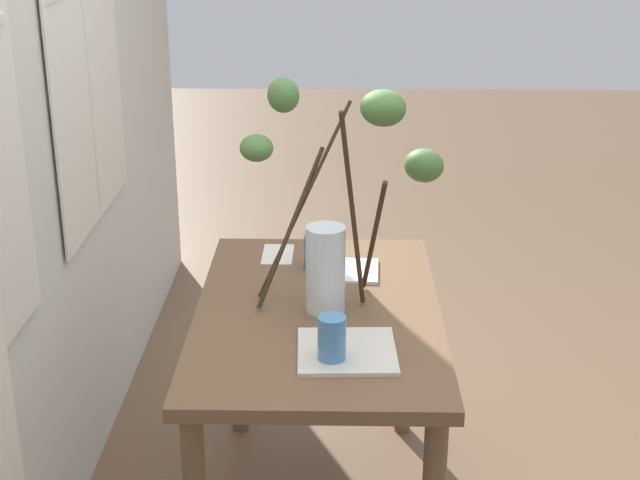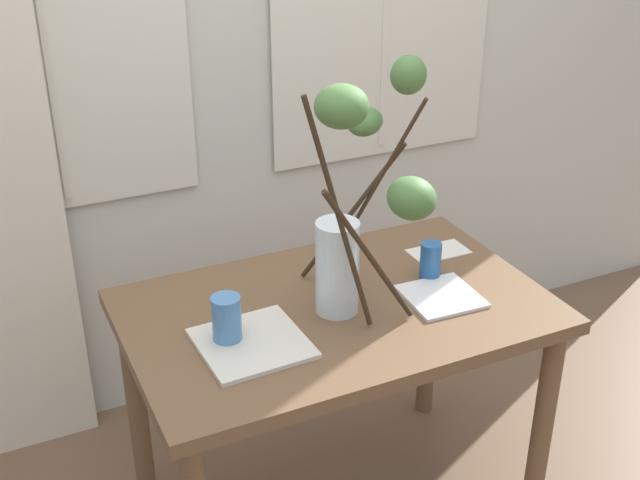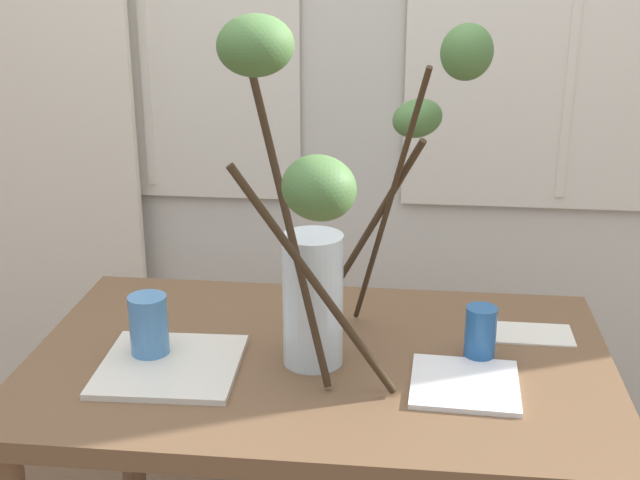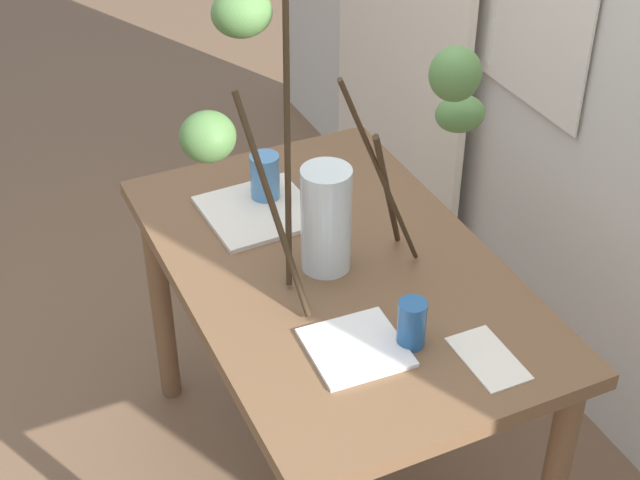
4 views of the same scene
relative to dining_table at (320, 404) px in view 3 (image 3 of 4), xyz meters
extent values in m
cube|color=beige|center=(0.00, 0.88, 0.71)|extent=(4.51, 0.12, 2.75)
cube|color=brown|center=(0.00, 0.00, 0.09)|extent=(1.20, 0.75, 0.04)
cylinder|color=brown|center=(-0.54, 0.32, -0.30)|extent=(0.06, 0.06, 0.73)
cylinder|color=brown|center=(0.54, 0.32, -0.30)|extent=(0.06, 0.06, 0.73)
cylinder|color=silver|center=(-0.01, -0.02, 0.25)|extent=(0.12, 0.12, 0.27)
cylinder|color=silver|center=(-0.01, -0.02, 0.16)|extent=(0.11, 0.11, 0.09)
cylinder|color=#382819|center=(0.01, -0.17, 0.34)|extent=(0.30, 0.06, 0.45)
ellipsoid|color=#477038|center=(0.03, -0.31, 0.56)|extent=(0.15, 0.15, 0.14)
cylinder|color=#382819|center=(0.09, 0.09, 0.35)|extent=(0.24, 0.21, 0.46)
ellipsoid|color=#477038|center=(0.18, 0.19, 0.57)|extent=(0.16, 0.15, 0.11)
cylinder|color=#382819|center=(0.13, 0.05, 0.42)|extent=(0.15, 0.30, 0.60)
ellipsoid|color=#477038|center=(0.27, 0.11, 0.72)|extent=(0.16, 0.15, 0.13)
cylinder|color=#382819|center=(-0.05, -0.10, 0.44)|extent=(0.18, 0.09, 0.64)
ellipsoid|color=#477038|center=(-0.08, -0.18, 0.76)|extent=(0.17, 0.18, 0.11)
cylinder|color=#4C84BC|center=(-0.34, -0.04, 0.18)|extent=(0.08, 0.08, 0.14)
cylinder|color=#235693|center=(0.33, 0.02, 0.17)|extent=(0.06, 0.06, 0.11)
cube|color=silver|center=(-0.29, -0.09, 0.12)|extent=(0.28, 0.28, 0.01)
cube|color=white|center=(0.29, -0.09, 0.12)|extent=(0.21, 0.21, 0.01)
cube|color=silver|center=(0.44, 0.15, 0.11)|extent=(0.19, 0.11, 0.00)
camera|label=1|loc=(-2.60, -0.06, 1.34)|focal=52.22mm
camera|label=2|loc=(-0.89, -1.78, 1.32)|focal=45.78mm
camera|label=3|loc=(0.18, -1.57, 0.93)|focal=47.98mm
camera|label=4|loc=(1.67, -0.82, 1.52)|focal=53.86mm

